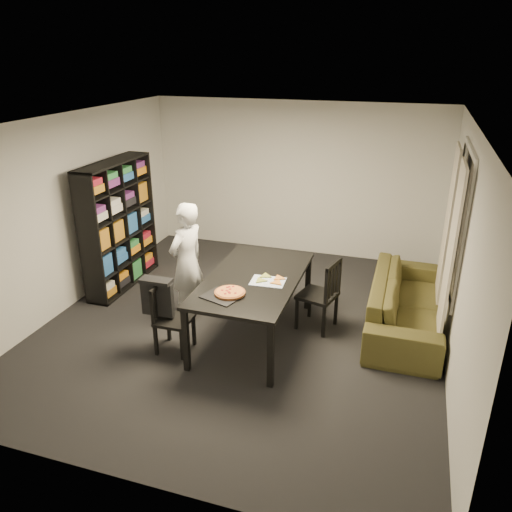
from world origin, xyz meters
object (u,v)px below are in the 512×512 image
(dining_table, at_px, (253,283))
(pepperoni_pizza, at_px, (230,292))
(bookshelf, at_px, (119,225))
(baking_tray, at_px, (222,296))
(chair_left, at_px, (167,313))
(person, at_px, (187,262))
(sofa, at_px, (406,303))
(chair_right, at_px, (324,291))

(dining_table, height_order, pepperoni_pizza, pepperoni_pizza)
(bookshelf, relative_size, baking_tray, 4.75)
(chair_left, bearing_deg, person, 6.18)
(dining_table, xyz_separation_m, baking_tray, (-0.18, -0.60, 0.08))
(person, xyz_separation_m, baking_tray, (0.80, -0.80, 0.02))
(baking_tray, height_order, pepperoni_pizza, pepperoni_pizza)
(bookshelf, xyz_separation_m, chair_left, (1.49, -1.43, -0.47))
(bookshelf, xyz_separation_m, sofa, (4.17, 0.00, -0.62))
(sofa, bearing_deg, bookshelf, 90.01)
(bookshelf, height_order, sofa, bookshelf)
(baking_tray, bearing_deg, chair_right, 46.87)
(bookshelf, height_order, dining_table, bookshelf)
(bookshelf, bearing_deg, chair_left, -43.79)
(bookshelf, relative_size, sofa, 0.84)
(baking_tray, xyz_separation_m, sofa, (1.98, 1.44, -0.49))
(bookshelf, bearing_deg, sofa, 0.01)
(baking_tray, bearing_deg, sofa, 36.00)
(person, relative_size, sofa, 0.71)
(pepperoni_pizza, bearing_deg, chair_left, -174.64)
(dining_table, distance_m, chair_left, 1.09)
(chair_right, distance_m, baking_tray, 1.45)
(dining_table, height_order, chair_left, chair_left)
(chair_right, relative_size, sofa, 0.42)
(dining_table, relative_size, chair_left, 2.31)
(sofa, bearing_deg, chair_left, 118.06)
(chair_left, xyz_separation_m, person, (-0.10, 0.79, 0.32))
(chair_right, relative_size, pepperoni_pizza, 2.72)
(baking_tray, bearing_deg, person, 134.95)
(sofa, bearing_deg, person, 103.02)
(bookshelf, bearing_deg, pepperoni_pizza, -31.01)
(bookshelf, bearing_deg, chair_right, -7.18)
(person, distance_m, baking_tray, 1.13)
(chair_left, relative_size, chair_right, 0.89)
(pepperoni_pizza, bearing_deg, sofa, 35.34)
(baking_tray, bearing_deg, chair_left, 179.16)
(bookshelf, xyz_separation_m, baking_tray, (2.19, -1.44, -0.13))
(chair_right, height_order, sofa, chair_right)
(bookshelf, distance_m, baking_tray, 2.62)
(chair_right, distance_m, sofa, 1.10)
(chair_right, bearing_deg, chair_left, -44.09)
(dining_table, height_order, baking_tray, baking_tray)
(sofa, bearing_deg, baking_tray, 126.00)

